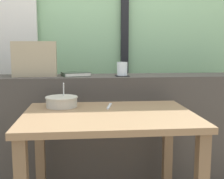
% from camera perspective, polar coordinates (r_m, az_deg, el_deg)
% --- Properties ---
extents(outdoor_backdrop, '(4.80, 0.08, 2.80)m').
position_cam_1_polar(outdoor_backdrop, '(2.92, -1.72, 14.60)').
color(outdoor_backdrop, '#8EBC89').
rests_on(outdoor_backdrop, ground).
extents(curtain_left_panel, '(0.56, 0.06, 2.50)m').
position_cam_1_polar(curtain_left_panel, '(2.89, -19.79, 11.21)').
color(curtain_left_panel, silver).
rests_on(curtain_left_panel, ground).
extents(window_divider_post, '(0.07, 0.05, 2.60)m').
position_cam_1_polar(window_divider_post, '(2.86, 2.45, 12.72)').
color(window_divider_post, black).
rests_on(window_divider_post, ground).
extents(dark_console_ledge, '(2.80, 0.33, 0.86)m').
position_cam_1_polar(dark_console_ledge, '(2.38, -0.59, -7.63)').
color(dark_console_ledge, '#423D38').
rests_on(dark_console_ledge, ground).
extents(breakfast_table, '(0.98, 0.71, 0.70)m').
position_cam_1_polar(breakfast_table, '(1.74, -0.59, -8.29)').
color(breakfast_table, brown).
rests_on(breakfast_table, ground).
extents(coaster_square, '(0.10, 0.10, 0.00)m').
position_cam_1_polar(coaster_square, '(2.25, 1.96, 2.66)').
color(coaster_square, black).
rests_on(coaster_square, dark_console_ledge).
extents(juice_glass, '(0.08, 0.08, 0.10)m').
position_cam_1_polar(juice_glass, '(2.25, 1.96, 3.90)').
color(juice_glass, white).
rests_on(juice_glass, coaster_square).
extents(closed_book, '(0.23, 0.18, 0.03)m').
position_cam_1_polar(closed_book, '(2.28, -6.98, 2.96)').
color(closed_book, '#334233').
rests_on(closed_book, dark_console_ledge).
extents(throw_pillow, '(0.33, 0.15, 0.26)m').
position_cam_1_polar(throw_pillow, '(2.31, -14.60, 5.70)').
color(throw_pillow, tan).
rests_on(throw_pillow, dark_console_ledge).
extents(soup_bowl, '(0.20, 0.20, 0.16)m').
position_cam_1_polar(soup_bowl, '(1.91, -9.64, -2.32)').
color(soup_bowl, '#BCB7A8').
rests_on(soup_bowl, breakfast_table).
extents(fork_utensil, '(0.05, 0.17, 0.01)m').
position_cam_1_polar(fork_utensil, '(1.90, -0.52, -3.19)').
color(fork_utensil, silver).
rests_on(fork_utensil, breakfast_table).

